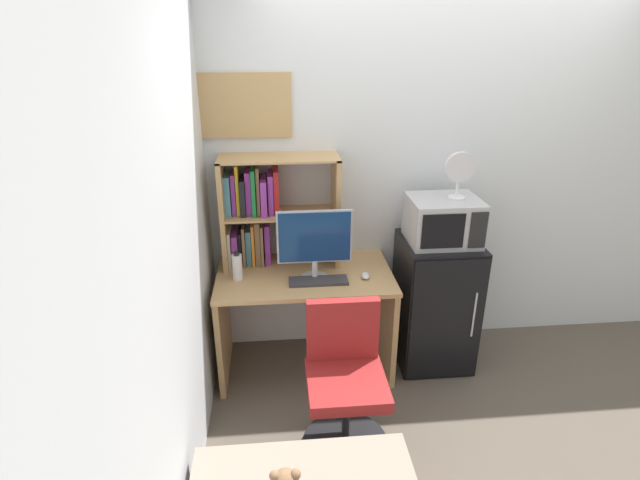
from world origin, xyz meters
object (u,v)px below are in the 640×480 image
at_px(hutch_bookshelf, 263,210).
at_px(keyboard, 318,281).
at_px(desk_fan, 460,171).
at_px(wall_corkboard, 242,106).
at_px(water_bottle, 237,266).
at_px(desk_chair, 345,388).
at_px(monitor, 315,241).
at_px(computer_mouse, 365,276).
at_px(microwave, 443,220).
at_px(mini_fridge, 435,302).

xyz_separation_m(hutch_bookshelf, keyboard, (0.34, -0.34, -0.37)).
relative_size(desk_fan, wall_corkboard, 0.49).
distance_m(water_bottle, desk_chair, 1.02).
distance_m(keyboard, desk_fan, 1.13).
relative_size(hutch_bookshelf, desk_chair, 0.90).
bearing_deg(keyboard, water_bottle, 168.99).
relative_size(hutch_bookshelf, desk_fan, 2.54).
xyz_separation_m(hutch_bookshelf, monitor, (0.32, -0.29, -0.11)).
height_order(computer_mouse, desk_fan, desk_fan).
relative_size(hutch_bookshelf, microwave, 1.72).
bearing_deg(monitor, computer_mouse, -4.85).
height_order(hutch_bookshelf, monitor, hutch_bookshelf).
bearing_deg(computer_mouse, water_bottle, 175.11).
xyz_separation_m(computer_mouse, wall_corkboard, (-0.75, 0.43, 1.03)).
xyz_separation_m(keyboard, computer_mouse, (0.31, 0.03, 0.01)).
bearing_deg(keyboard, desk_fan, 9.56).
bearing_deg(computer_mouse, desk_fan, 11.63).
distance_m(monitor, computer_mouse, 0.41).
relative_size(keyboard, computer_mouse, 4.56).
relative_size(hutch_bookshelf, mini_fridge, 0.84).
bearing_deg(monitor, desk_fan, 5.89).
height_order(monitor, microwave, microwave).
xyz_separation_m(water_bottle, desk_fan, (1.42, 0.05, 0.58)).
distance_m(monitor, water_bottle, 0.53).
bearing_deg(desk_chair, hutch_bookshelf, 115.31).
distance_m(desk_fan, wall_corkboard, 1.44).
height_order(mini_fridge, desk_chair, mini_fridge).
bearing_deg(keyboard, wall_corkboard, 133.82).
bearing_deg(water_bottle, monitor, -4.93).
height_order(monitor, wall_corkboard, wall_corkboard).
xyz_separation_m(microwave, wall_corkboard, (-1.28, 0.30, 0.71)).
xyz_separation_m(hutch_bookshelf, desk_chair, (0.44, -0.93, -0.74)).
relative_size(mini_fridge, desk_chair, 1.08).
relative_size(keyboard, microwave, 0.83).
distance_m(monitor, mini_fridge, 1.02).
distance_m(keyboard, wall_corkboard, 1.21).
relative_size(water_bottle, mini_fridge, 0.20).
bearing_deg(monitor, hutch_bookshelf, 138.41).
bearing_deg(desk_fan, wall_corkboard, 167.13).
bearing_deg(computer_mouse, keyboard, -174.53).
relative_size(hutch_bookshelf, monitor, 1.64).
relative_size(water_bottle, wall_corkboard, 0.30).
bearing_deg(computer_mouse, mini_fridge, 13.45).
relative_size(computer_mouse, mini_fridge, 0.09).
height_order(water_bottle, wall_corkboard, wall_corkboard).
xyz_separation_m(keyboard, desk_chair, (0.10, -0.58, -0.37)).
bearing_deg(keyboard, desk_chair, -80.54).
height_order(keyboard, water_bottle, water_bottle).
distance_m(keyboard, microwave, 0.91).
bearing_deg(desk_chair, mini_fridge, 45.00).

